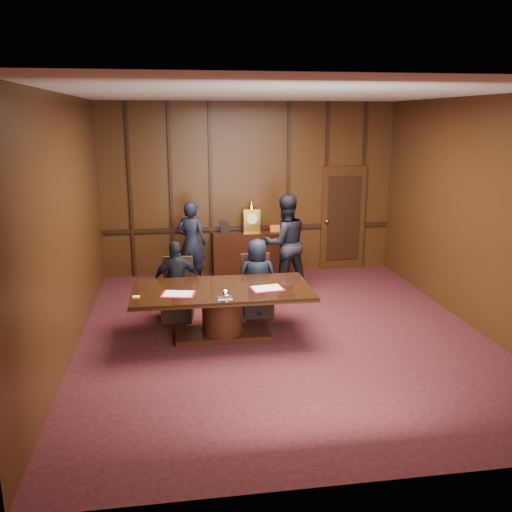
{
  "coord_description": "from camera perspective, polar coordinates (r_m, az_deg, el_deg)",
  "views": [
    {
      "loc": [
        -1.54,
        -7.51,
        3.18
      ],
      "look_at": [
        -0.29,
        0.71,
        1.05
      ],
      "focal_mm": 38.0,
      "sensor_mm": 36.0,
      "label": 1
    }
  ],
  "objects": [
    {
      "name": "room",
      "position": [
        7.94,
        3.2,
        3.79
      ],
      "size": [
        7.0,
        7.04,
        3.5
      ],
      "color": "black",
      "rests_on": "ground"
    },
    {
      "name": "sideboard",
      "position": [
        11.2,
        -0.47,
        0.46
      ],
      "size": [
        1.6,
        0.45,
        1.54
      ],
      "color": "black",
      "rests_on": "ground"
    },
    {
      "name": "conference_table",
      "position": [
        8.02,
        -3.57,
        -5.1
      ],
      "size": [
        2.62,
        1.32,
        0.76
      ],
      "color": "black",
      "rests_on": "ground"
    },
    {
      "name": "folder_left",
      "position": [
        7.71,
        -8.18,
        -3.99
      ],
      "size": [
        0.52,
        0.42,
        0.02
      ],
      "rotation": [
        0.0,
        0.0,
        -0.2
      ],
      "color": "#A50F1D",
      "rests_on": "conference_table"
    },
    {
      "name": "folder_right",
      "position": [
        7.89,
        1.16,
        -3.43
      ],
      "size": [
        0.5,
        0.39,
        0.02
      ],
      "rotation": [
        0.0,
        0.0,
        0.13
      ],
      "color": "#A50F1D",
      "rests_on": "conference_table"
    },
    {
      "name": "inkstand",
      "position": [
        7.5,
        -3.3,
        -4.04
      ],
      "size": [
        0.2,
        0.14,
        0.12
      ],
      "color": "white",
      "rests_on": "conference_table"
    },
    {
      "name": "notepad",
      "position": [
        7.71,
        -12.5,
        -4.2
      ],
      "size": [
        0.1,
        0.07,
        0.01
      ],
      "primitive_type": "cube",
      "rotation": [
        0.0,
        0.0,
        0.02
      ],
      "color": "#E1D06E",
      "rests_on": "conference_table"
    },
    {
      "name": "chair_left",
      "position": [
        8.89,
        -8.23,
        -4.72
      ],
      "size": [
        0.54,
        0.54,
        0.99
      ],
      "rotation": [
        0.0,
        0.0,
        -0.13
      ],
      "color": "black",
      "rests_on": "ground"
    },
    {
      "name": "chair_right",
      "position": [
        8.99,
        0.08,
        -4.36
      ],
      "size": [
        0.49,
        0.49,
        0.99
      ],
      "rotation": [
        0.0,
        0.0,
        0.02
      ],
      "color": "black",
      "rests_on": "ground"
    },
    {
      "name": "signatory_left",
      "position": [
        8.71,
        -8.33,
        -2.65
      ],
      "size": [
        0.79,
        0.39,
        1.31
      ],
      "primitive_type": "imported",
      "rotation": [
        0.0,
        0.0,
        3.23
      ],
      "color": "black",
      "rests_on": "ground"
    },
    {
      "name": "signatory_right",
      "position": [
        8.81,
        0.16,
        -2.33
      ],
      "size": [
        0.67,
        0.47,
        1.3
      ],
      "primitive_type": "imported",
      "rotation": [
        0.0,
        0.0,
        3.05
      ],
      "color": "black",
      "rests_on": "ground"
    },
    {
      "name": "witness_left",
      "position": [
        10.56,
        -6.78,
        1.38
      ],
      "size": [
        0.71,
        0.6,
        1.64
      ],
      "primitive_type": "imported",
      "rotation": [
        0.0,
        0.0,
        2.72
      ],
      "color": "black",
      "rests_on": "ground"
    },
    {
      "name": "witness_right",
      "position": [
        10.1,
        3.07,
        1.37
      ],
      "size": [
        1.0,
        0.84,
        1.82
      ],
      "primitive_type": "imported",
      "rotation": [
        0.0,
        0.0,
        3.33
      ],
      "color": "black",
      "rests_on": "ground"
    }
  ]
}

